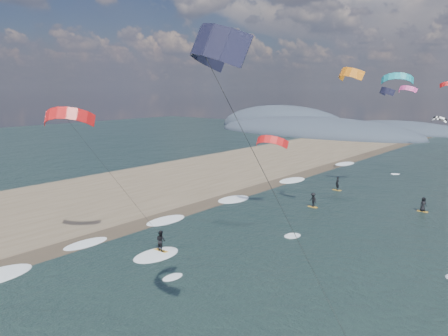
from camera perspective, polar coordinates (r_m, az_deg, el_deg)
The scene contains 9 objects.
ground at distance 28.07m, azimuth -14.86°, elevation -18.02°, with size 260.00×260.00×0.00m, color black.
sand_strip at distance 52.19m, azimuth -21.48°, elevation -4.96°, with size 26.00×240.00×0.00m, color brown.
wet_sand_strip at distance 42.45m, azimuth -13.44°, elevation -7.98°, with size 3.00×240.00×0.00m, color #382D23.
coastal_hills at distance 138.89m, azimuth 11.25°, elevation 4.79°, with size 80.00×41.00×15.00m.
kitesurfer_near_a at distance 16.20m, azimuth 1.77°, elevation 5.04°, with size 7.61×9.20×15.83m.
kitesurfer_near_b at distance 34.00m, azimuth -16.62°, elevation 1.23°, with size 7.12×9.06×12.58m.
far_kitesurfers at distance 52.35m, azimuth 15.99°, elevation -3.63°, with size 12.64×10.20×1.81m.
bg_kite_field at distance 70.78m, azimuth 22.05°, elevation 8.84°, with size 11.25×66.72×8.96m.
shoreline_surf at distance 44.46m, azimuth -7.58°, elevation -6.94°, with size 2.40×79.40×0.11m.
Camera 1 is at (20.40, -14.04, 13.22)m, focal length 35.00 mm.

